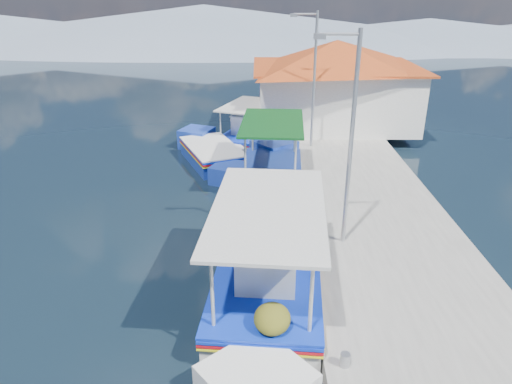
{
  "coord_description": "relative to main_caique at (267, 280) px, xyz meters",
  "views": [
    {
      "loc": [
        2.05,
        -10.16,
        7.44
      ],
      "look_at": [
        2.02,
        3.78,
        1.3
      ],
      "focal_mm": 32.9,
      "sensor_mm": 36.0,
      "label": 1
    }
  ],
  "objects": [
    {
      "name": "caique_green_canopy",
      "position": [
        0.33,
        7.72,
        -0.14
      ],
      "size": [
        2.66,
        7.79,
        2.92
      ],
      "rotation": [
        0.0,
        0.0,
        0.07
      ],
      "color": "#1D3DAE",
      "rests_on": "ground"
    },
    {
      "name": "bollards",
      "position": [
        1.49,
        5.38,
        0.08
      ],
      "size": [
        0.2,
        17.2,
        0.3
      ],
      "color": "#A5A8AD",
      "rests_on": "quay"
    },
    {
      "name": "ground",
      "position": [
        -2.31,
        0.13,
        -0.57
      ],
      "size": [
        160.0,
        160.0,
        0.0
      ],
      "primitive_type": "plane",
      "color": "black",
      "rests_on": "ground"
    },
    {
      "name": "lamp_post_far",
      "position": [
        2.2,
        11.13,
        3.28
      ],
      "size": [
        1.21,
        0.14,
        6.0
      ],
      "color": "#A5A8AD",
      "rests_on": "quay"
    },
    {
      "name": "lamp_post_near",
      "position": [
        2.2,
        2.13,
        3.28
      ],
      "size": [
        1.21,
        0.14,
        6.0
      ],
      "color": "#A5A8AD",
      "rests_on": "quay"
    },
    {
      "name": "quay",
      "position": [
        3.59,
        6.13,
        -0.32
      ],
      "size": [
        5.0,
        44.0,
        0.5
      ],
      "primitive_type": "cube",
      "color": "#A09E96",
      "rests_on": "ground"
    },
    {
      "name": "main_caique",
      "position": [
        0.0,
        0.0,
        0.0
      ],
      "size": [
        3.1,
        8.99,
        2.97
      ],
      "rotation": [
        0.0,
        0.0,
        0.09
      ],
      "color": "white",
      "rests_on": "ground"
    },
    {
      "name": "caique_far",
      "position": [
        -0.79,
        12.96,
        -0.15
      ],
      "size": [
        3.45,
        6.08,
        2.29
      ],
      "rotation": [
        0.0,
        0.0,
        0.38
      ],
      "color": "white",
      "rests_on": "ground"
    },
    {
      "name": "mountain_ridge",
      "position": [
        4.23,
        56.13,
        1.47
      ],
      "size": [
        171.4,
        96.0,
        5.5
      ],
      "color": "gray",
      "rests_on": "ground"
    },
    {
      "name": "harbor_building",
      "position": [
        3.88,
        15.13,
        2.2
      ],
      "size": [
        10.49,
        10.49,
        4.4
      ],
      "color": "white",
      "rests_on": "quay"
    },
    {
      "name": "caique_blue_hull",
      "position": [
        -2.26,
        10.24,
        -0.24
      ],
      "size": [
        3.74,
        6.37,
        1.23
      ],
      "rotation": [
        0.0,
        0.0,
        -0.4
      ],
      "color": "#1D3DAE",
      "rests_on": "ground"
    }
  ]
}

